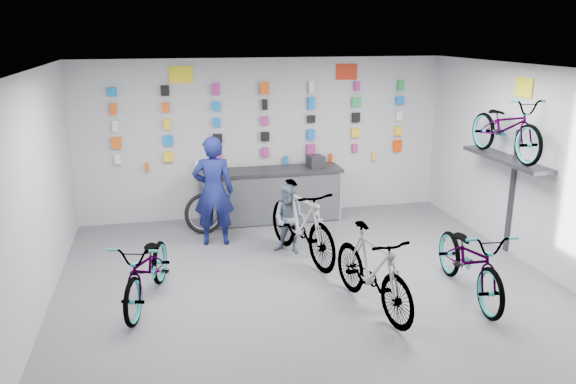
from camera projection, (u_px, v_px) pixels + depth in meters
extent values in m
plane|color=#4E4E53|center=(322.00, 307.00, 7.34)|extent=(8.00, 8.00, 0.00)
plane|color=white|center=(327.00, 73.00, 6.50)|extent=(8.00, 8.00, 0.00)
plane|color=#BABABD|center=(264.00, 138.00, 10.66)|extent=(7.00, 0.00, 7.00)
plane|color=#BABABD|center=(19.00, 217.00, 6.16)|extent=(0.00, 8.00, 8.00)
plane|color=#BABABD|center=(570.00, 181.00, 7.68)|extent=(0.00, 8.00, 8.00)
cube|color=black|center=(270.00, 198.00, 10.53)|extent=(2.60, 0.60, 0.90)
cube|color=silver|center=(273.00, 201.00, 10.24)|extent=(2.60, 0.02, 0.90)
cube|color=silver|center=(201.00, 206.00, 9.96)|extent=(0.04, 0.04, 0.96)
cube|color=silver|center=(341.00, 196.00, 10.53)|extent=(0.04, 0.04, 0.96)
cube|color=black|center=(269.00, 171.00, 10.39)|extent=(2.70, 0.66, 0.06)
cube|color=silver|center=(118.00, 159.00, 10.08)|extent=(0.12, 0.06, 0.18)
cube|color=yellow|center=(169.00, 157.00, 10.28)|extent=(0.17, 0.06, 0.18)
cube|color=#A9277A|center=(218.00, 154.00, 10.47)|extent=(0.15, 0.06, 0.15)
cube|color=#A9277A|center=(265.00, 152.00, 10.67)|extent=(0.12, 0.06, 0.18)
cube|color=#A9277A|center=(311.00, 150.00, 10.86)|extent=(0.16, 0.06, 0.23)
cube|color=#A9277A|center=(355.00, 148.00, 11.06)|extent=(0.11, 0.06, 0.15)
cube|color=#F53A03|center=(397.00, 146.00, 11.25)|extent=(0.17, 0.06, 0.22)
cube|color=#E95713|center=(116.00, 143.00, 10.00)|extent=(0.17, 0.06, 0.21)
cube|color=blue|center=(168.00, 141.00, 10.20)|extent=(0.18, 0.06, 0.18)
cube|color=black|center=(217.00, 138.00, 10.39)|extent=(0.17, 0.06, 0.17)
cube|color=black|center=(265.00, 136.00, 10.58)|extent=(0.15, 0.06, 0.17)
cube|color=blue|center=(311.00, 135.00, 10.78)|extent=(0.14, 0.06, 0.21)
cube|color=yellow|center=(355.00, 133.00, 10.97)|extent=(0.16, 0.06, 0.17)
cube|color=yellow|center=(398.00, 131.00, 11.17)|extent=(0.14, 0.06, 0.17)
cube|color=silver|center=(115.00, 126.00, 9.92)|extent=(0.10, 0.06, 0.19)
cube|color=yellow|center=(167.00, 124.00, 10.11)|extent=(0.12, 0.06, 0.19)
cube|color=blue|center=(217.00, 122.00, 10.31)|extent=(0.11, 0.06, 0.16)
cube|color=#A9277A|center=(265.00, 121.00, 10.50)|extent=(0.12, 0.06, 0.17)
cube|color=black|center=(311.00, 119.00, 10.70)|extent=(0.15, 0.06, 0.14)
cube|color=black|center=(356.00, 117.00, 10.89)|extent=(0.16, 0.06, 0.18)
cube|color=silver|center=(399.00, 116.00, 11.08)|extent=(0.12, 0.06, 0.17)
cube|color=#E95713|center=(114.00, 109.00, 9.83)|extent=(0.12, 0.06, 0.19)
cube|color=#E95713|center=(166.00, 107.00, 10.03)|extent=(0.13, 0.06, 0.17)
cube|color=blue|center=(216.00, 106.00, 10.22)|extent=(0.14, 0.06, 0.16)
cube|color=black|center=(265.00, 105.00, 10.42)|extent=(0.09, 0.06, 0.19)
cube|color=blue|center=(311.00, 103.00, 10.61)|extent=(0.13, 0.06, 0.23)
cube|color=green|center=(356.00, 102.00, 10.81)|extent=(0.17, 0.06, 0.17)
cube|color=blue|center=(400.00, 101.00, 11.00)|extent=(0.17, 0.06, 0.15)
cube|color=blue|center=(112.00, 92.00, 9.75)|extent=(0.15, 0.06, 0.15)
cube|color=black|center=(165.00, 91.00, 9.95)|extent=(0.15, 0.06, 0.18)
cube|color=#A9277A|center=(216.00, 89.00, 10.14)|extent=(0.13, 0.06, 0.21)
cube|color=#E95713|center=(265.00, 88.00, 10.33)|extent=(0.16, 0.06, 0.22)
cube|color=silver|center=(312.00, 87.00, 10.53)|extent=(0.11, 0.06, 0.23)
cube|color=#A9277A|center=(357.00, 86.00, 10.72)|extent=(0.10, 0.06, 0.17)
cube|color=green|center=(401.00, 85.00, 10.92)|extent=(0.12, 0.06, 0.20)
cylinder|color=#E95713|center=(147.00, 167.00, 10.22)|extent=(0.07, 0.07, 0.16)
cylinder|color=silver|center=(197.00, 165.00, 10.42)|extent=(0.07, 0.07, 0.16)
cylinder|color=blue|center=(286.00, 160.00, 10.78)|extent=(0.07, 0.07, 0.16)
cylinder|color=#F53A03|center=(331.00, 158.00, 10.98)|extent=(0.07, 0.07, 0.16)
cylinder|color=yellow|center=(374.00, 155.00, 11.17)|extent=(0.07, 0.07, 0.16)
cube|color=#333338|center=(506.00, 159.00, 8.74)|extent=(0.38, 1.90, 0.06)
cube|color=#333338|center=(512.00, 192.00, 8.93)|extent=(0.04, 0.10, 2.00)
cube|color=yellow|center=(181.00, 75.00, 9.98)|extent=(0.42, 0.02, 0.30)
cube|color=red|center=(347.00, 72.00, 10.65)|extent=(0.42, 0.02, 0.30)
cube|color=yellow|center=(524.00, 87.00, 8.48)|extent=(0.02, 0.40, 0.30)
imported|color=gray|center=(148.00, 269.00, 7.33)|extent=(1.10, 1.92, 0.95)
imported|color=gray|center=(373.00, 270.00, 7.14)|extent=(0.85, 1.88, 1.09)
imported|color=gray|center=(470.00, 260.00, 7.53)|extent=(0.89, 2.03, 1.03)
imported|color=gray|center=(301.00, 222.00, 8.74)|extent=(1.07, 2.09, 1.21)
imported|color=gray|center=(506.00, 127.00, 8.59)|extent=(0.63, 1.80, 0.95)
imported|color=#0F154B|center=(213.00, 191.00, 9.26)|extent=(0.73, 0.53, 1.85)
imported|color=slate|center=(290.00, 219.00, 8.98)|extent=(0.70, 0.66, 1.14)
torus|color=black|center=(205.00, 213.00, 9.93)|extent=(0.76, 0.37, 0.73)
torus|color=silver|center=(205.00, 213.00, 9.93)|extent=(0.61, 0.27, 0.59)
cube|color=black|center=(316.00, 161.00, 10.54)|extent=(0.32, 0.34, 0.22)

